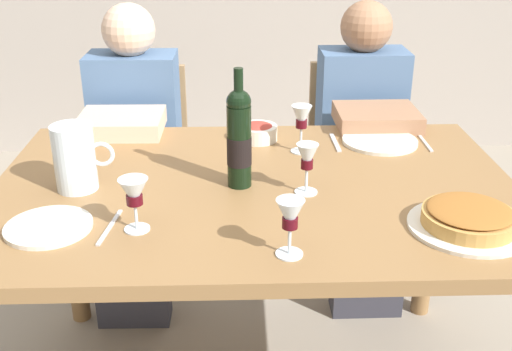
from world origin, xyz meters
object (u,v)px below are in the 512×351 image
dinner_plate_right_setting (49,227)px  wine_glass_right_diner (307,160)px  water_pitcher (75,161)px  dinner_plate_left_setting (380,141)px  chair_left (144,157)px  diner_left (133,152)px  wine_glass_centre (134,195)px  diner_right (364,146)px  wine_glass_spare (290,217)px  salad_bowl (258,131)px  wine_bottle (239,139)px  chair_right (352,152)px  baked_tart (469,219)px  wine_glass_left_diner (301,120)px  dining_table (255,213)px

dinner_plate_right_setting → wine_glass_right_diner: bearing=15.8°
water_pitcher → dinner_plate_left_setting: 0.99m
chair_left → diner_left: (-0.00, -0.24, 0.12)m
dinner_plate_left_setting → wine_glass_centre: bearing=-141.7°
chair_left → diner_right: bearing=168.2°
wine_glass_spare → diner_left: 1.16m
salad_bowl → diner_left: 0.57m
wine_glass_right_diner → chair_left: size_ratio=0.17×
wine_glass_right_diner → dinner_plate_left_setting: size_ratio=0.58×
diner_right → wine_glass_centre: bearing=50.3°
diner_left → diner_right: bearing=-176.9°
wine_bottle → chair_right: (0.49, 0.90, -0.41)m
wine_bottle → salad_bowl: wine_bottle is taller
wine_glass_spare → diner_right: 1.14m
baked_tart → dinner_plate_right_setting: (-1.04, 0.03, -0.02)m
salad_bowl → wine_glass_centre: wine_glass_centre is taller
dinner_plate_right_setting → chair_right: 1.52m
salad_bowl → wine_glass_spare: 0.75m
wine_glass_left_diner → wine_glass_spare: (-0.09, -0.63, -0.01)m
chair_left → chair_right: bearing=-176.9°
wine_glass_left_diner → salad_bowl: bearing=140.3°
water_pitcher → dinner_plate_left_setting: (0.93, 0.33, -0.08)m
chair_left → wine_bottle: bearing=115.9°
wine_glass_left_diner → chair_left: size_ratio=0.18×
wine_glass_centre → dinner_plate_left_setting: size_ratio=0.55×
salad_bowl → chair_right: (0.43, 0.53, -0.29)m
diner_left → chair_left: bearing=-89.8°
wine_bottle → dining_table: bearing=5.3°
dining_table → baked_tart: bearing=-27.9°
dining_table → wine_glass_spare: size_ratio=10.73×
chair_left → wine_glass_right_diner: bearing=123.6°
dining_table → chair_right: (0.45, 0.90, -0.17)m
wine_bottle → baked_tart: bearing=-25.6°
baked_tart → dinner_plate_right_setting: baked_tart is taller
wine_glass_left_diner → wine_glass_spare: bearing=-97.9°
water_pitcher → diner_right: size_ratio=0.16×
chair_left → chair_right: size_ratio=1.00×
wine_glass_left_diner → wine_bottle: bearing=-128.1°
salad_bowl → dining_table: bearing=-93.1°
dinner_plate_left_setting → diner_left: size_ratio=0.22×
wine_glass_centre → diner_left: size_ratio=0.12×
wine_bottle → wine_glass_centre: size_ratio=2.47×
baked_tart → wine_glass_centre: bearing=178.5°
wine_glass_spare → wine_bottle: bearing=106.2°
diner_right → dining_table: bearing=55.4°
dinner_plate_left_setting → chair_left: bearing=148.3°
dinner_plate_right_setting → baked_tart: bearing=-1.7°
baked_tart → wine_glass_spare: 0.47m
dinner_plate_right_setting → diner_left: size_ratio=0.19×
dining_table → wine_glass_left_diner: 0.36m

